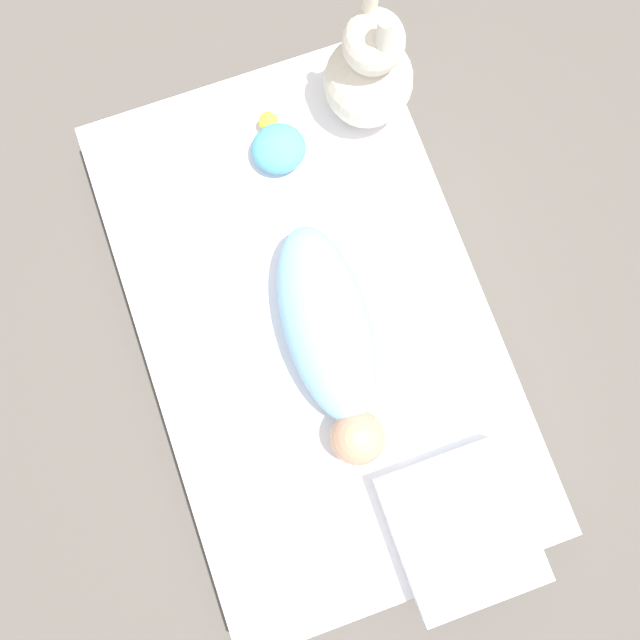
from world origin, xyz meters
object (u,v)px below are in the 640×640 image
turtle_plush (278,146)px  pillow (460,528)px  swaddled_baby (330,335)px  bunny_plush (369,73)px

turtle_plush → pillow: bearing=-174.9°
swaddled_baby → bunny_plush: (0.54, -0.29, 0.07)m
bunny_plush → pillow: bearing=171.1°
swaddled_baby → pillow: bearing=18.8°
pillow → bunny_plush: bunny_plush is taller
pillow → bunny_plush: (1.04, -0.16, 0.10)m
swaddled_baby → bunny_plush: size_ratio=1.49×
bunny_plush → turtle_plush: bearing=101.8°
bunny_plush → turtle_plush: bunny_plush is taller
pillow → bunny_plush: 1.06m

